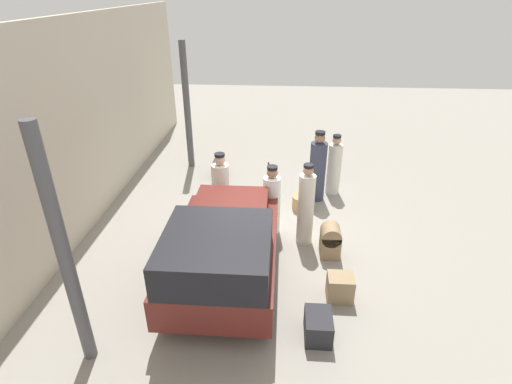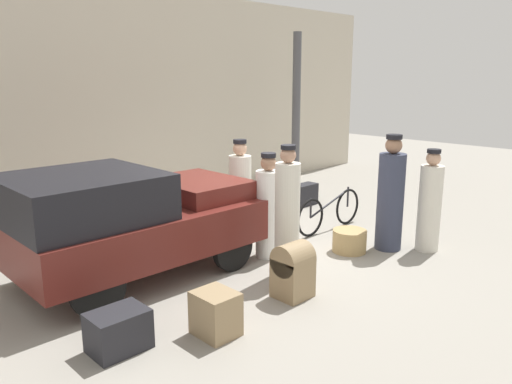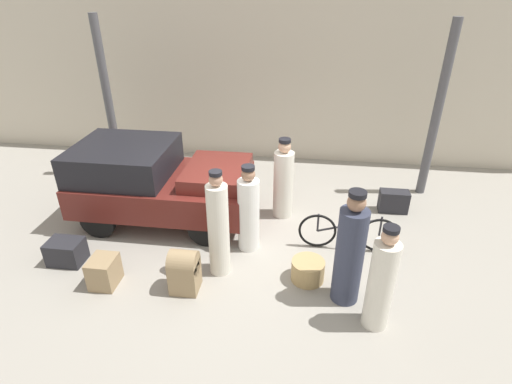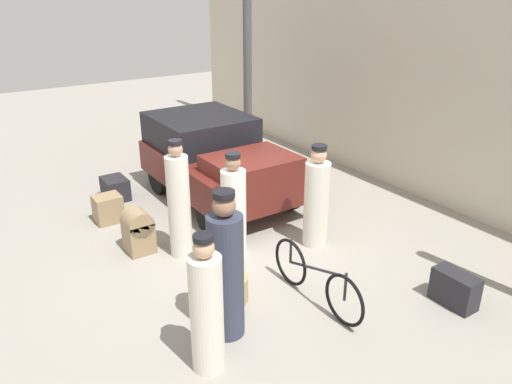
# 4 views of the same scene
# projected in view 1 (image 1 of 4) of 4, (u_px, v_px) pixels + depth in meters

# --- Properties ---
(ground_plane) EXTENTS (30.00, 30.00, 0.00)m
(ground_plane) POSITION_uv_depth(u_px,v_px,m) (264.00, 233.00, 9.06)
(ground_plane) COLOR gray
(station_building_facade) EXTENTS (16.00, 0.15, 4.50)m
(station_building_facade) POSITION_uv_depth(u_px,v_px,m) (69.00, 135.00, 8.28)
(station_building_facade) COLOR beige
(station_building_facade) RESTS_ON ground
(canopy_pillar_left) EXTENTS (0.19, 0.19, 3.70)m
(canopy_pillar_left) POSITION_uv_depth(u_px,v_px,m) (64.00, 256.00, 5.24)
(canopy_pillar_left) COLOR #4C4C51
(canopy_pillar_left) RESTS_ON ground
(canopy_pillar_right) EXTENTS (0.19, 0.19, 3.70)m
(canopy_pillar_right) POSITION_uv_depth(u_px,v_px,m) (187.00, 107.00, 11.63)
(canopy_pillar_right) COLOR #4C4C51
(canopy_pillar_right) RESTS_ON ground
(truck) EXTENTS (3.33, 1.87, 1.53)m
(truck) POSITION_uv_depth(u_px,v_px,m) (223.00, 249.00, 7.08)
(truck) COLOR black
(truck) RESTS_ON ground
(bicycle) EXTENTS (1.76, 0.04, 0.72)m
(bicycle) POSITION_uv_depth(u_px,v_px,m) (267.00, 183.00, 10.56)
(bicycle) COLOR black
(bicycle) RESTS_ON ground
(wicker_basket) EXTENTS (0.54, 0.54, 0.35)m
(wicker_basket) POSITION_uv_depth(u_px,v_px,m) (303.00, 203.00, 9.98)
(wicker_basket) COLOR tan
(wicker_basket) RESTS_ON ground
(porter_with_bicycle) EXTENTS (0.42, 0.42, 1.85)m
(porter_with_bicycle) POSITION_uv_depth(u_px,v_px,m) (317.00, 169.00, 10.15)
(porter_with_bicycle) COLOR #33384C
(porter_with_bicycle) RESTS_ON ground
(porter_carrying_trunk) EXTENTS (0.38, 0.38, 1.62)m
(porter_carrying_trunk) POSITION_uv_depth(u_px,v_px,m) (272.00, 203.00, 8.81)
(porter_carrying_trunk) COLOR white
(porter_carrying_trunk) RESTS_ON ground
(conductor_in_dark_uniform) EXTENTS (0.34, 0.34, 1.85)m
(conductor_in_dark_uniform) POSITION_uv_depth(u_px,v_px,m) (306.00, 208.00, 8.38)
(conductor_in_dark_uniform) COLOR silver
(conductor_in_dark_uniform) RESTS_ON ground
(porter_lifting_near_truck) EXTENTS (0.36, 0.36, 1.63)m
(porter_lifting_near_truck) POSITION_uv_depth(u_px,v_px,m) (334.00, 167.00, 10.51)
(porter_lifting_near_truck) COLOR silver
(porter_lifting_near_truck) RESTS_ON ground
(porter_standing_middle) EXTENTS (0.40, 0.40, 1.67)m
(porter_standing_middle) POSITION_uv_depth(u_px,v_px,m) (221.00, 190.00, 9.34)
(porter_standing_middle) COLOR silver
(porter_standing_middle) RESTS_ON ground
(suitcase_tan_flat) EXTENTS (0.40, 0.46, 0.49)m
(suitcase_tan_flat) POSITION_uv_depth(u_px,v_px,m) (340.00, 287.00, 7.08)
(suitcase_tan_flat) COLOR #937A56
(suitcase_tan_flat) RESTS_ON ground
(suitcase_black_upright) EXTENTS (0.43, 0.41, 0.71)m
(suitcase_black_upright) POSITION_uv_depth(u_px,v_px,m) (330.00, 240.00, 8.18)
(suitcase_black_upright) COLOR #937A56
(suitcase_black_upright) RESTS_ON ground
(trunk_large_brown) EXTENTS (0.59, 0.30, 0.46)m
(trunk_large_brown) POSITION_uv_depth(u_px,v_px,m) (218.00, 170.00, 11.63)
(trunk_large_brown) COLOR #232328
(trunk_large_brown) RESTS_ON ground
(trunk_wicker_pale) EXTENTS (0.58, 0.43, 0.42)m
(trunk_wicker_pale) POSITION_uv_depth(u_px,v_px,m) (318.00, 326.00, 6.32)
(trunk_wicker_pale) COLOR #232328
(trunk_wicker_pale) RESTS_ON ground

